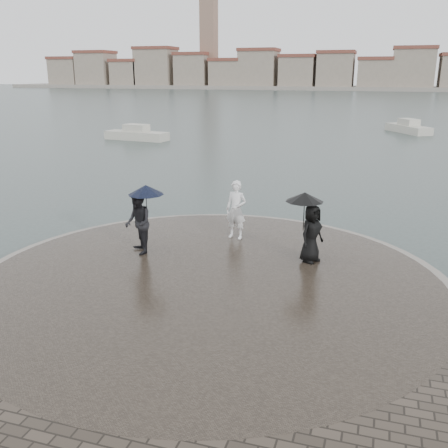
% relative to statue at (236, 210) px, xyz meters
% --- Properties ---
extents(ground, '(400.00, 400.00, 0.00)m').
position_rel_statue_xyz_m(ground, '(0.25, -6.88, -1.29)').
color(ground, '#2B3835').
rests_on(ground, ground).
extents(kerb_ring, '(12.50, 12.50, 0.32)m').
position_rel_statue_xyz_m(kerb_ring, '(0.25, -3.38, -1.13)').
color(kerb_ring, gray).
rests_on(kerb_ring, ground).
extents(quay_tip, '(11.90, 11.90, 0.36)m').
position_rel_statue_xyz_m(quay_tip, '(0.25, -3.38, -1.11)').
color(quay_tip, '#2D261E').
rests_on(quay_tip, ground).
extents(statue, '(0.75, 0.56, 1.86)m').
position_rel_statue_xyz_m(statue, '(0.00, 0.00, 0.00)').
color(statue, white).
rests_on(statue, quay_tip).
extents(visitor_left, '(1.32, 1.18, 2.04)m').
position_rel_statue_xyz_m(visitor_left, '(-2.27, -2.18, 0.19)').
color(visitor_left, black).
rests_on(visitor_left, quay_tip).
extents(visitor_right, '(1.20, 1.10, 1.95)m').
position_rel_statue_xyz_m(visitor_right, '(2.50, -1.33, 0.19)').
color(visitor_right, black).
rests_on(visitor_right, quay_tip).
extents(far_skyline, '(260.00, 20.00, 37.00)m').
position_rel_statue_xyz_m(far_skyline, '(-6.04, 153.83, 4.32)').
color(far_skyline, gray).
rests_on(far_skyline, ground).
extents(boats, '(39.21, 16.30, 1.50)m').
position_rel_statue_xyz_m(boats, '(3.39, 30.41, -0.91)').
color(boats, beige).
rests_on(boats, ground).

